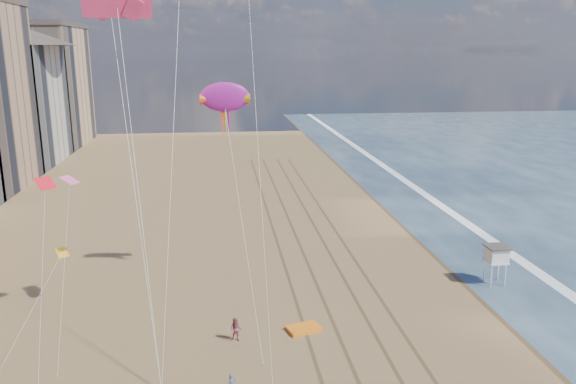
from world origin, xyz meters
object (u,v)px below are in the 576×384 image
object	(u,v)px
lifeguard_stand	(496,255)
kite_flyer_b	(236,330)
grounded_kite	(304,329)
show_kite	(225,98)

from	to	relation	value
lifeguard_stand	kite_flyer_b	distance (m)	25.45
grounded_kite	show_kite	world-z (taller)	show_kite
lifeguard_stand	kite_flyer_b	size ratio (longest dim) A/B	1.98
lifeguard_stand	show_kite	world-z (taller)	show_kite
show_kite	kite_flyer_b	distance (m)	19.62
show_kite	grounded_kite	bearing A→B (deg)	-61.61
grounded_kite	show_kite	xyz separation A→B (m)	(-5.46, 10.11, 16.96)
grounded_kite	kite_flyer_b	xyz separation A→B (m)	(-5.27, -0.99, 0.78)
grounded_kite	kite_flyer_b	world-z (taller)	kite_flyer_b
lifeguard_stand	grounded_kite	world-z (taller)	lifeguard_stand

